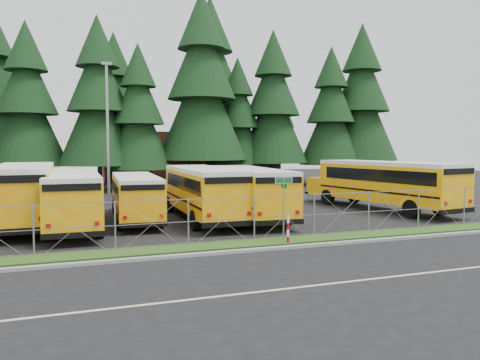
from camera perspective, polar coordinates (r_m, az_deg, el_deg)
name	(u,v)px	position (r m, az deg, el deg)	size (l,w,h in m)	color
ground	(266,235)	(22.27, 3.21, -6.69)	(120.00, 120.00, 0.00)	black
curb	(296,247)	(19.50, 6.82, -8.07)	(50.00, 0.25, 0.12)	gray
grass_verge	(281,241)	(20.74, 5.07, -7.41)	(50.00, 1.40, 0.06)	#244E16
road_lane_line	(367,280)	(15.43, 15.20, -11.64)	(50.00, 0.12, 0.01)	beige
chainlink_fence	(275,217)	(21.20, 4.28, -4.49)	(44.00, 0.10, 2.00)	gray
brick_building	(189,156)	(61.88, -6.26, 2.93)	(22.00, 10.00, 6.00)	brown
bus_1	(25,195)	(27.22, -24.79, -1.69)	(2.89, 12.24, 3.21)	orange
bus_2	(73,201)	(25.23, -19.70, -2.37)	(2.58, 10.91, 2.86)	orange
bus_3	(135,198)	(26.89, -12.64, -2.16)	(2.32, 9.81, 2.57)	orange
bus_4	(202,194)	(26.69, -4.67, -1.68)	(2.68, 11.37, 2.98)	orange
bus_5	(247,193)	(27.14, 0.85, -1.62)	(2.64, 11.20, 2.94)	orange
bus_east	(382,186)	(32.11, 16.93, -0.68)	(2.89, 12.23, 3.21)	orange
street_sign	(284,195)	(20.62, 5.36, -1.85)	(0.84, 0.55, 2.81)	gray
striped_bollard	(288,230)	(20.26, 5.87, -6.05)	(0.11, 0.11, 1.20)	#B20C0C
light_standard	(108,128)	(34.90, -15.83, 6.11)	(0.70, 0.35, 10.14)	gray
conifer_2	(27,106)	(48.57, -24.50, 8.20)	(7.22, 7.22, 15.97)	black
conifer_3	(98,103)	(46.60, -16.89, 8.93)	(7.48, 7.48, 16.55)	black
conifer_4	(139,117)	(45.78, -12.25, 7.50)	(6.32, 6.32, 13.98)	black
conifer_5	(202,90)	(47.55, -4.68, 10.87)	(8.88, 8.88, 19.64)	black
conifer_6	(238,122)	(50.37, -0.29, 7.10)	(6.19, 6.19, 13.70)	black
conifer_7	(273,108)	(51.12, 4.04, 8.73)	(7.56, 7.56, 16.71)	black
conifer_8	(331,116)	(52.75, 11.00, 7.67)	(6.85, 6.85, 15.15)	black
conifer_9	(361,104)	(55.29, 14.56, 8.95)	(8.16, 8.16, 18.04)	black
conifer_11	(114,108)	(55.25, -15.05, 8.44)	(7.72, 7.72, 17.07)	black
conifer_12	(210,90)	(55.56, -3.64, 10.86)	(9.74, 9.74, 21.54)	black
conifer_13	(274,122)	(59.82, 4.22, 7.09)	(6.66, 6.66, 14.72)	black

